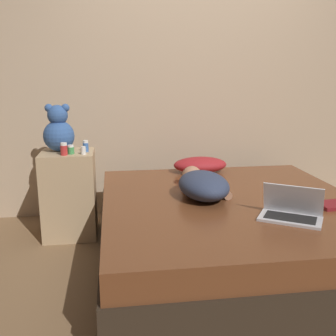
# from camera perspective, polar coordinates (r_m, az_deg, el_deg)

# --- Properties ---
(ground_plane) EXTENTS (12.00, 12.00, 0.00)m
(ground_plane) POSITION_cam_1_polar(r_m,az_deg,el_deg) (2.94, 8.82, -13.50)
(ground_plane) COLOR brown
(wall_back) EXTENTS (8.00, 0.06, 2.60)m
(wall_back) POSITION_cam_1_polar(r_m,az_deg,el_deg) (3.82, 4.06, 13.05)
(wall_back) COLOR tan
(wall_back) RESTS_ON ground_plane
(bed) EXTENTS (1.80, 1.90, 0.48)m
(bed) POSITION_cam_1_polar(r_m,az_deg,el_deg) (2.84, 9.00, -9.19)
(bed) COLOR #2D2319
(bed) RESTS_ON ground_plane
(nightstand) EXTENTS (0.42, 0.40, 0.71)m
(nightstand) POSITION_cam_1_polar(r_m,az_deg,el_deg) (3.36, -14.11, -3.71)
(nightstand) COLOR tan
(nightstand) RESTS_ON ground_plane
(pillow) EXTENTS (0.47, 0.28, 0.14)m
(pillow) POSITION_cam_1_polar(r_m,az_deg,el_deg) (3.45, 4.68, 0.46)
(pillow) COLOR maroon
(pillow) RESTS_ON bed
(person_lying) EXTENTS (0.37, 0.65, 0.18)m
(person_lying) POSITION_cam_1_polar(r_m,az_deg,el_deg) (2.77, 5.05, -2.38)
(person_lying) COLOR #2D3851
(person_lying) RESTS_ON bed
(laptop) EXTENTS (0.41, 0.36, 0.20)m
(laptop) POSITION_cam_1_polar(r_m,az_deg,el_deg) (2.47, 17.45, -6.03)
(laptop) COLOR silver
(laptop) RESTS_ON bed
(teddy_bear) EXTENTS (0.25, 0.25, 0.38)m
(teddy_bear) POSITION_cam_1_polar(r_m,az_deg,el_deg) (3.31, -15.60, 5.22)
(teddy_bear) COLOR #335693
(teddy_bear) RESTS_ON nightstand
(bottle_white) EXTENTS (0.04, 0.04, 0.06)m
(bottle_white) POSITION_cam_1_polar(r_m,az_deg,el_deg) (3.14, -12.18, 2.49)
(bottle_white) COLOR white
(bottle_white) RESTS_ON nightstand
(bottle_blue) EXTENTS (0.04, 0.04, 0.09)m
(bottle_blue) POSITION_cam_1_polar(r_m,az_deg,el_deg) (3.25, -11.85, 3.11)
(bottle_blue) COLOR #3866B2
(bottle_blue) RESTS_ON nightstand
(bottle_red) EXTENTS (0.05, 0.05, 0.10)m
(bottle_red) POSITION_cam_1_polar(r_m,az_deg,el_deg) (3.15, -14.87, 2.66)
(bottle_red) COLOR #B72D2D
(bottle_red) RESTS_ON nightstand
(bottle_green) EXTENTS (0.05, 0.05, 0.07)m
(bottle_green) POSITION_cam_1_polar(r_m,az_deg,el_deg) (3.18, -13.92, 2.61)
(bottle_green) COLOR #3D8E4C
(bottle_green) RESTS_ON nightstand
(book) EXTENTS (0.23, 0.18, 0.02)m
(book) POSITION_cam_1_polar(r_m,az_deg,el_deg) (2.79, 22.94, -4.96)
(book) COLOR maroon
(book) RESTS_ON bed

